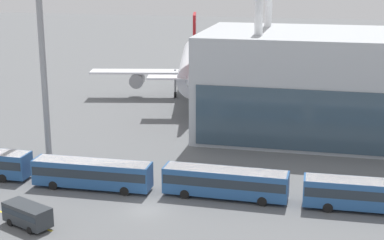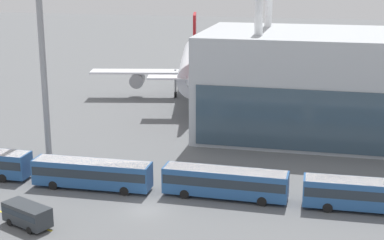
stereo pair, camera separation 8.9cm
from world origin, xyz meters
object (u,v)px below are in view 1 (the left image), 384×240
object	(u,v)px
shuttle_bus_4	(370,194)
floodlight_mast	(39,2)
airliner_at_gate_far	(196,65)
service_van_foreground	(27,214)
shuttle_bus_3	(225,181)
shuttle_bus_2	(92,173)

from	to	relation	value
shuttle_bus_4	floodlight_mast	world-z (taller)	floodlight_mast
airliner_at_gate_far	service_van_foreground	bearing A→B (deg)	165.14
shuttle_bus_3	airliner_at_gate_far	bearing A→B (deg)	107.16
airliner_at_gate_far	shuttle_bus_2	distance (m)	48.14
shuttle_bus_2	shuttle_bus_4	size ratio (longest dim) A/B	1.00
shuttle_bus_2	shuttle_bus_4	bearing A→B (deg)	-0.01
shuttle_bus_3	shuttle_bus_4	distance (m)	14.67
floodlight_mast	service_van_foreground	bearing A→B (deg)	-68.66
airliner_at_gate_far	floodlight_mast	xyz separation A→B (m)	(-10.98, -38.03, 13.71)
shuttle_bus_3	floodlight_mast	xyz separation A→B (m)	(-24.85, 9.28, 17.66)
shuttle_bus_4	floodlight_mast	bearing A→B (deg)	165.39
shuttle_bus_3	floodlight_mast	size ratio (longest dim) A/B	0.41
airliner_at_gate_far	shuttle_bus_2	xyz separation A→B (m)	(-0.80, -47.97, -3.95)
shuttle_bus_2	shuttle_bus_4	world-z (taller)	same
shuttle_bus_2	shuttle_bus_4	xyz separation A→B (m)	(29.35, 0.59, 0.00)
shuttle_bus_2	floodlight_mast	size ratio (longest dim) A/B	0.41
service_van_foreground	floodlight_mast	distance (m)	28.47
floodlight_mast	shuttle_bus_2	bearing A→B (deg)	-44.35
shuttle_bus_4	service_van_foreground	size ratio (longest dim) A/B	2.44
service_van_foreground	floodlight_mast	xyz separation A→B (m)	(-7.95, 20.35, 18.25)
airliner_at_gate_far	shuttle_bus_3	world-z (taller)	airliner_at_gate_far
shuttle_bus_3	shuttle_bus_4	size ratio (longest dim) A/B	1.00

